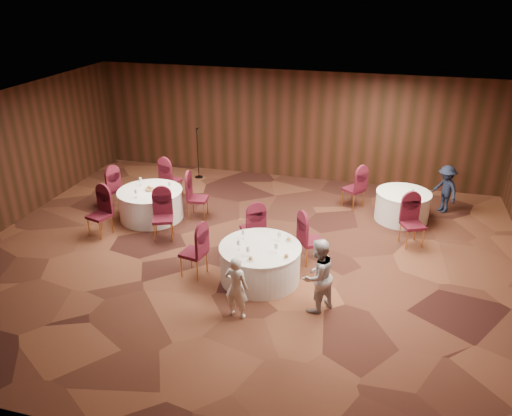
% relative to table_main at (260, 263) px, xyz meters
% --- Properties ---
extents(ground, '(12.00, 12.00, 0.00)m').
position_rel_table_main_xyz_m(ground, '(-0.55, 0.78, -0.38)').
color(ground, black).
rests_on(ground, ground).
extents(room_shell, '(12.00, 12.00, 12.00)m').
position_rel_table_main_xyz_m(room_shell, '(-0.55, 0.78, 1.59)').
color(room_shell, silver).
rests_on(room_shell, ground).
extents(table_main, '(1.63, 1.63, 0.74)m').
position_rel_table_main_xyz_m(table_main, '(0.00, 0.00, 0.00)').
color(table_main, white).
rests_on(table_main, ground).
extents(table_left, '(1.61, 1.61, 0.74)m').
position_rel_table_main_xyz_m(table_left, '(-3.38, 2.03, 0.00)').
color(table_left, white).
rests_on(table_left, ground).
extents(table_right, '(1.34, 1.34, 0.74)m').
position_rel_table_main_xyz_m(table_right, '(2.74, 3.57, 0.00)').
color(table_right, white).
rests_on(table_right, ground).
extents(chairs_main, '(2.89, 2.00, 1.00)m').
position_rel_table_main_xyz_m(chairs_main, '(-0.32, 0.64, 0.12)').
color(chairs_main, '#470E1D').
rests_on(chairs_main, ground).
extents(chairs_left, '(3.08, 3.17, 1.00)m').
position_rel_table_main_xyz_m(chairs_left, '(-3.42, 2.01, 0.12)').
color(chairs_left, '#470E1D').
rests_on(chairs_left, ground).
extents(chairs_right, '(2.18, 2.48, 1.00)m').
position_rel_table_main_xyz_m(chairs_right, '(2.23, 3.16, 0.12)').
color(chairs_right, '#470E1D').
rests_on(chairs_right, ground).
extents(tabletop_main, '(1.11, 1.08, 0.22)m').
position_rel_table_main_xyz_m(tabletop_main, '(0.13, -0.11, 0.47)').
color(tabletop_main, silver).
rests_on(tabletop_main, table_main).
extents(tabletop_left, '(0.90, 0.80, 0.22)m').
position_rel_table_main_xyz_m(tabletop_left, '(-3.38, 2.03, 0.45)').
color(tabletop_left, silver).
rests_on(tabletop_left, table_left).
extents(tabletop_right, '(0.08, 0.08, 0.22)m').
position_rel_table_main_xyz_m(tabletop_right, '(2.93, 3.32, 0.52)').
color(tabletop_right, silver).
rests_on(tabletop_right, table_right).
extents(mic_stand, '(0.24, 0.24, 1.54)m').
position_rel_table_main_xyz_m(mic_stand, '(-3.24, 4.98, 0.07)').
color(mic_stand, black).
rests_on(mic_stand, ground).
extents(woman_a, '(0.49, 0.36, 1.22)m').
position_rel_table_main_xyz_m(woman_a, '(-0.09, -1.30, 0.24)').
color(woman_a, silver).
rests_on(woman_a, ground).
extents(woman_b, '(0.85, 0.88, 1.44)m').
position_rel_table_main_xyz_m(woman_b, '(1.25, -0.72, 0.34)').
color(woman_b, silver).
rests_on(woman_b, ground).
extents(man_c, '(0.85, 0.94, 1.26)m').
position_rel_table_main_xyz_m(man_c, '(3.78, 4.33, 0.26)').
color(man_c, black).
rests_on(man_c, ground).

